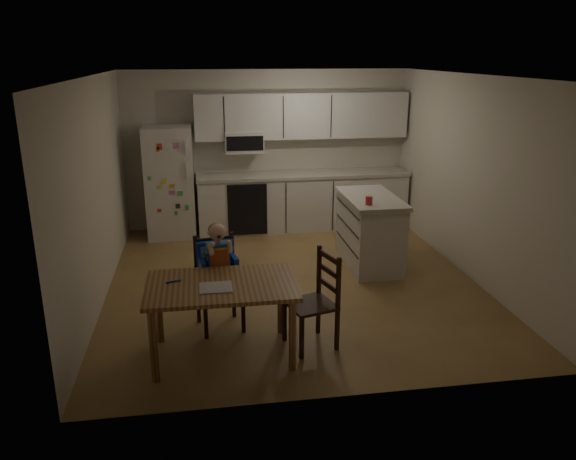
# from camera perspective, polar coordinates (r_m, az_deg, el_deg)

# --- Properties ---
(room) EXTENTS (4.52, 5.01, 2.51)m
(room) POSITION_cam_1_polar(r_m,az_deg,el_deg) (7.15, -0.13, 5.52)
(room) COLOR brown
(room) RESTS_ON ground
(refrigerator) EXTENTS (0.72, 0.70, 1.70)m
(refrigerator) POSITION_cam_1_polar(r_m,az_deg,el_deg) (8.80, -11.90, 4.79)
(refrigerator) COLOR silver
(refrigerator) RESTS_ON ground
(kitchen_run) EXTENTS (3.37, 0.62, 2.15)m
(kitchen_run) POSITION_cam_1_polar(r_m,az_deg,el_deg) (9.01, 1.30, 5.64)
(kitchen_run) COLOR silver
(kitchen_run) RESTS_ON ground
(kitchen_island) EXTENTS (0.67, 1.28, 0.95)m
(kitchen_island) POSITION_cam_1_polar(r_m,az_deg,el_deg) (7.56, 8.29, -0.06)
(kitchen_island) COLOR silver
(kitchen_island) RESTS_ON ground
(red_cup) EXTENTS (0.09, 0.09, 0.11)m
(red_cup) POSITION_cam_1_polar(r_m,az_deg,el_deg) (7.00, 8.22, 2.98)
(red_cup) COLOR red
(red_cup) RESTS_ON kitchen_island
(dining_table) EXTENTS (1.37, 0.88, 0.73)m
(dining_table) POSITION_cam_1_polar(r_m,az_deg,el_deg) (5.22, -6.80, -6.42)
(dining_table) COLOR brown
(dining_table) RESTS_ON ground
(napkin) EXTENTS (0.29, 0.25, 0.01)m
(napkin) POSITION_cam_1_polar(r_m,az_deg,el_deg) (5.09, -7.34, -5.82)
(napkin) COLOR #B6B7BC
(napkin) RESTS_ON dining_table
(toddler_spoon) EXTENTS (0.12, 0.06, 0.02)m
(toddler_spoon) POSITION_cam_1_polar(r_m,az_deg,el_deg) (5.28, -11.67, -5.15)
(toddler_spoon) COLOR #1440BD
(toddler_spoon) RESTS_ON dining_table
(chair_booster) EXTENTS (0.50, 0.50, 1.14)m
(chair_booster) POSITION_cam_1_polar(r_m,az_deg,el_deg) (5.77, -7.17, -3.47)
(chair_booster) COLOR black
(chair_booster) RESTS_ON ground
(chair_side) EXTENTS (0.52, 0.52, 0.95)m
(chair_side) POSITION_cam_1_polar(r_m,az_deg,el_deg) (5.44, 3.22, -6.43)
(chair_side) COLOR black
(chair_side) RESTS_ON ground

